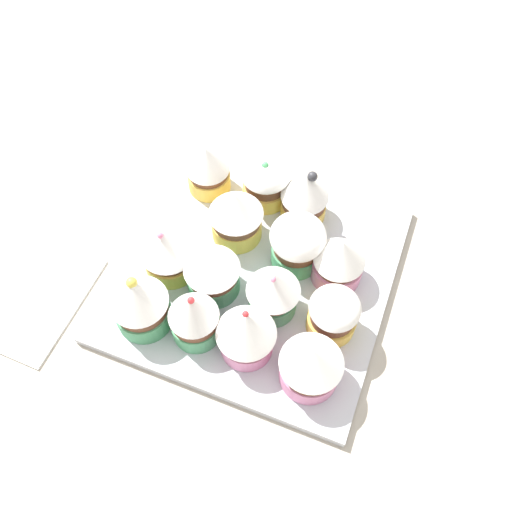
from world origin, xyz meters
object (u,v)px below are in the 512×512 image
at_px(cupcake_6, 273,291).
at_px(cupcake_7, 333,314).
at_px(cupcake_0, 139,303).
at_px(cupcake_2, 246,332).
at_px(cupcake_3, 311,364).
at_px(cupcake_10, 339,260).
at_px(cupcake_12, 266,180).
at_px(cupcake_5, 212,271).
at_px(cupcake_8, 236,215).
at_px(cupcake_1, 194,316).
at_px(baking_tray, 256,272).
at_px(cupcake_11, 208,168).
at_px(cupcake_9, 297,243).
at_px(cupcake_4, 168,250).
at_px(napkin, 35,296).
at_px(cupcake_13, 305,195).

xyz_separation_m(cupcake_6, cupcake_7, (0.07, 0.00, -0.01)).
bearing_deg(cupcake_7, cupcake_0, -161.25).
xyz_separation_m(cupcake_2, cupcake_3, (0.07, -0.01, -0.00)).
xyz_separation_m(cupcake_10, cupcake_12, (-0.12, 0.08, -0.00)).
bearing_deg(cupcake_5, cupcake_0, -130.09).
distance_m(cupcake_5, cupcake_6, 0.07).
bearing_deg(cupcake_3, cupcake_5, 155.21).
bearing_deg(cupcake_8, cupcake_1, -86.60).
xyz_separation_m(baking_tray, cupcake_11, (-0.10, 0.09, 0.04)).
xyz_separation_m(cupcake_7, cupcake_9, (-0.06, 0.07, 0.01)).
bearing_deg(cupcake_11, cupcake_4, -86.68).
xyz_separation_m(cupcake_8, cupcake_10, (0.13, -0.01, -0.00)).
distance_m(cupcake_8, napkin, 0.25).
height_order(cupcake_5, cupcake_6, cupcake_6).
bearing_deg(cupcake_1, cupcake_12, 88.72).
bearing_deg(cupcake_12, cupcake_4, -115.58).
bearing_deg(cupcake_5, cupcake_6, 0.09).
xyz_separation_m(baking_tray, cupcake_7, (0.10, -0.04, 0.04)).
xyz_separation_m(cupcake_7, cupcake_11, (-0.20, 0.13, 0.00)).
bearing_deg(cupcake_3, napkin, -176.26).
xyz_separation_m(cupcake_7, cupcake_12, (-0.13, 0.14, 0.00)).
height_order(cupcake_0, cupcake_13, cupcake_0).
relative_size(cupcake_6, napkin, 0.52).
bearing_deg(cupcake_10, cupcake_9, 175.37).
xyz_separation_m(baking_tray, cupcake_4, (-0.09, -0.03, 0.04)).
bearing_deg(cupcake_4, cupcake_11, 93.32).
height_order(cupcake_6, cupcake_8, same).
distance_m(cupcake_1, cupcake_9, 0.14).
distance_m(cupcake_2, cupcake_5, 0.08).
bearing_deg(cupcake_6, napkin, -162.35).
bearing_deg(cupcake_12, cupcake_1, -91.28).
bearing_deg(cupcake_6, cupcake_2, -99.24).
bearing_deg(cupcake_6, cupcake_8, 134.12).
xyz_separation_m(cupcake_2, cupcake_6, (0.01, 0.06, -0.00)).
distance_m(cupcake_5, cupcake_9, 0.10).
bearing_deg(napkin, cupcake_10, 24.95).
bearing_deg(cupcake_9, cupcake_2, -95.91).
height_order(cupcake_0, napkin, cupcake_0).
xyz_separation_m(cupcake_3, cupcake_5, (-0.13, 0.06, 0.00)).
relative_size(cupcake_4, cupcake_6, 1.00).
bearing_deg(napkin, cupcake_2, 6.31).
relative_size(cupcake_1, cupcake_5, 1.16).
distance_m(baking_tray, cupcake_3, 0.15).
bearing_deg(cupcake_12, cupcake_2, -74.97).
distance_m(cupcake_5, cupcake_13, 0.15).
relative_size(cupcake_0, cupcake_4, 1.09).
bearing_deg(cupcake_1, cupcake_3, -1.82).
bearing_deg(cupcake_5, baking_tray, 46.69).
relative_size(baking_tray, cupcake_12, 4.46).
relative_size(cupcake_4, cupcake_11, 1.08).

